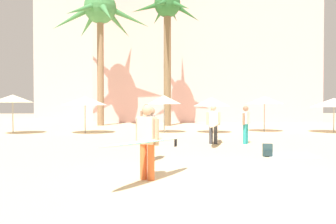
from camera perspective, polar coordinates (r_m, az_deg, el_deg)
name	(u,v)px	position (r m, az deg, el deg)	size (l,w,h in m)	color
ground	(209,181)	(7.43, 7.26, -11.88)	(120.00, 120.00, 0.00)	beige
hotel_pink	(201,50)	(37.83, 5.81, 10.86)	(22.38, 11.83, 16.08)	beige
palm_tree_far_left	(167,18)	(27.58, -0.11, 16.24)	(5.83, 5.80, 11.05)	brown
palm_tree_left	(100,16)	(28.51, -11.86, 16.20)	(8.20, 7.40, 11.11)	#896B4C
cafe_umbrella_0	(85,101)	(20.03, -14.40, 1.91)	(2.68, 2.68, 2.20)	gray
cafe_umbrella_1	(164,100)	(19.82, -0.66, 2.17)	(2.11, 2.11, 2.28)	gray
cafe_umbrella_2	(13,99)	(21.14, -25.67, 2.14)	(2.35, 2.35, 2.31)	gray
cafe_umbrella_3	(264,100)	(21.50, 16.61, 2.00)	(2.32, 2.32, 2.24)	gray
cafe_umbrella_4	(334,103)	(22.24, 27.18, 1.49)	(2.77, 2.77, 2.12)	gray
cafe_umbrella_5	(211,102)	(19.82, 7.62, 1.76)	(2.19, 2.19, 2.15)	gray
beach_towel	(290,155)	(11.69, 20.61, -7.10)	(1.58, 1.09, 0.01)	white
backpack	(268,150)	(11.14, 17.13, -6.48)	(0.33, 0.28, 0.42)	#284246
person_near_left	(214,123)	(14.04, 8.09, -1.95)	(1.24, 3.12, 1.69)	#3D3D42
person_mid_left	(147,140)	(7.18, -3.69, -4.93)	(1.99, 2.56, 1.69)	orange
person_mid_center	(151,132)	(9.77, -3.02, -3.45)	(0.26, 0.61, 1.62)	orange
person_near_right	(246,123)	(14.45, 13.50, -1.90)	(0.43, 0.55, 1.66)	teal
person_mid_right	(146,121)	(15.01, -3.82, -1.58)	(0.59, 0.36, 1.74)	#B7337F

